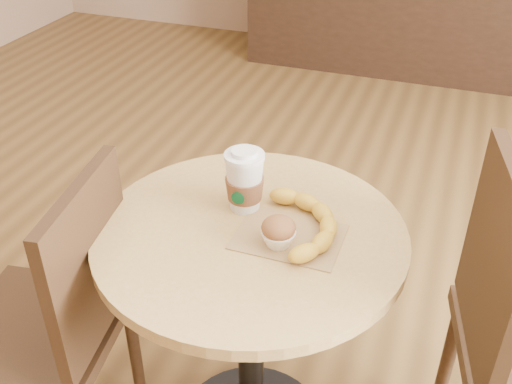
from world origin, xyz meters
TOP-DOWN VIEW (x-y plane):
  - cafe_table at (-0.03, 0.04)m, footprint 0.73×0.73m
  - chair_left at (-0.47, -0.15)m, footprint 0.45×0.45m
  - kraft_bag at (0.06, 0.05)m, footprint 0.24×0.18m
  - coffee_cup at (-0.07, 0.12)m, footprint 0.10×0.10m
  - muffin at (0.05, 0.01)m, footprint 0.08×0.08m
  - banana at (0.08, 0.07)m, footprint 0.30×0.33m

SIDE VIEW (x-z plane):
  - chair_left at x=-0.47m, z-range 0.04..0.95m
  - cafe_table at x=-0.03m, z-range 0.17..0.92m
  - kraft_bag at x=0.06m, z-range 0.75..0.75m
  - banana at x=0.08m, z-range 0.75..0.79m
  - muffin at x=0.05m, z-range 0.75..0.82m
  - coffee_cup at x=-0.07m, z-range 0.74..0.90m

